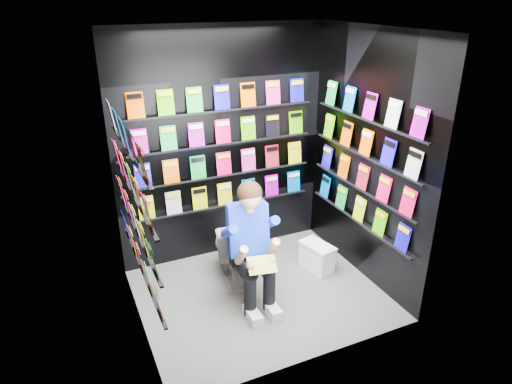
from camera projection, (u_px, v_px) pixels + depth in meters
name	position (u px, v px, depth m)	size (l,w,h in m)	color
floor	(260.00, 294.00, 4.72)	(2.40, 2.40, 0.00)	#5B5B58
ceiling	(261.00, 29.00, 3.68)	(2.40, 2.40, 0.00)	white
wall_back	(222.00, 147.00, 5.03)	(2.40, 0.04, 2.60)	black
wall_front	(317.00, 224.00, 3.37)	(2.40, 0.04, 2.60)	black
wall_left	(128.00, 201.00, 3.75)	(0.04, 2.00, 2.60)	black
wall_right	(367.00, 160.00, 4.65)	(0.04, 2.00, 2.60)	black
comics_back	(223.00, 148.00, 5.01)	(2.10, 0.06, 1.37)	#E1084F
comics_left	(132.00, 200.00, 3.76)	(0.06, 1.70, 1.37)	#E1084F
comics_right	(365.00, 160.00, 4.64)	(0.06, 1.70, 1.37)	#E1084F
toilet	(233.00, 248.00, 4.87)	(0.42, 0.75, 0.73)	white
longbox	(317.00, 258.00, 5.11)	(0.21, 0.38, 0.28)	white
longbox_lid	(318.00, 246.00, 5.05)	(0.23, 0.40, 0.03)	white
reader	(247.00, 230.00, 4.39)	(0.52, 0.76, 1.41)	#1A35D0
held_comic	(262.00, 265.00, 4.18)	(0.26, 0.01, 0.18)	green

